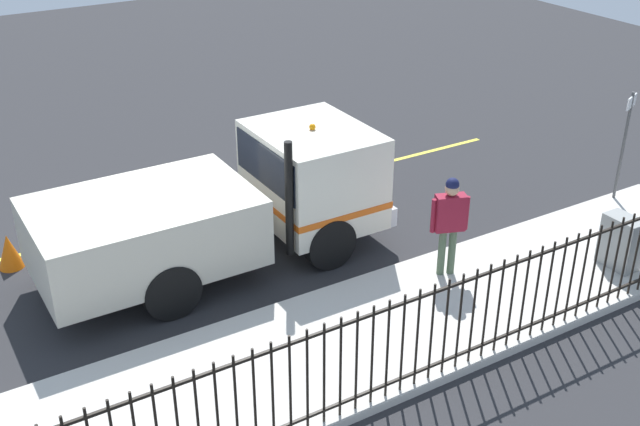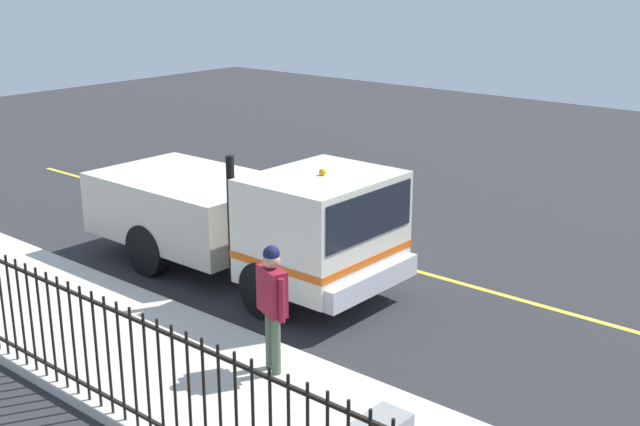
{
  "view_description": "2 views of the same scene",
  "coord_description": "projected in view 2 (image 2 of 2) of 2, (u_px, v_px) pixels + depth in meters",
  "views": [
    {
      "loc": [
        11.48,
        -3.77,
        7.29
      ],
      "look_at": [
        1.3,
        2.38,
        1.17
      ],
      "focal_mm": 43.96,
      "sensor_mm": 36.0,
      "label": 1
    },
    {
      "loc": [
        9.87,
        11.03,
        5.46
      ],
      "look_at": [
        0.67,
        3.29,
        1.77
      ],
      "focal_mm": 45.4,
      "sensor_mm": 36.0,
      "label": 2
    }
  ],
  "objects": [
    {
      "name": "ground_plane",
      "position": [
        212.0,
        260.0,
        15.61
      ],
      "size": [
        44.14,
        44.14,
        0.0
      ],
      "primitive_type": "plane",
      "color": "#2B2B2D",
      "rests_on": "ground"
    },
    {
      "name": "sidewalk_slab",
      "position": [
        57.0,
        313.0,
        13.1
      ],
      "size": [
        2.91,
        20.06,
        0.13
      ],
      "primitive_type": "cube",
      "color": "beige",
      "rests_on": "ground"
    },
    {
      "name": "lane_marking",
      "position": [
        285.0,
        234.0,
        17.12
      ],
      "size": [
        0.12,
        18.06,
        0.01
      ],
      "primitive_type": "cube",
      "color": "yellow",
      "rests_on": "ground"
    },
    {
      "name": "work_truck",
      "position": [
        257.0,
        216.0,
        14.26
      ],
      "size": [
        2.43,
        6.24,
        2.56
      ],
      "rotation": [
        0.0,
        0.0,
        0.0
      ],
      "color": "silver",
      "rests_on": "ground"
    },
    {
      "name": "worker_standing",
      "position": [
        272.0,
        296.0,
        10.78
      ],
      "size": [
        0.4,
        0.63,
        1.82
      ],
      "rotation": [
        0.0,
        0.0,
        -1.94
      ],
      "color": "maroon",
      "rests_on": "sidewalk_slab"
    },
    {
      "name": "traffic_cone",
      "position": [
        199.0,
        204.0,
        18.16
      ],
      "size": [
        0.45,
        0.45,
        0.64
      ],
      "primitive_type": "cone",
      "color": "orange",
      "rests_on": "ground"
    }
  ]
}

